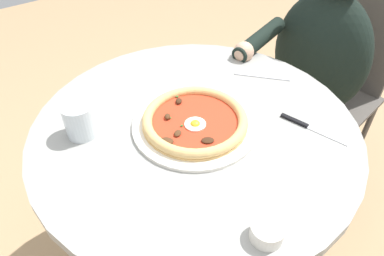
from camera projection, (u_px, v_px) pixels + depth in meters
dining_table at (195, 170)px, 1.10m from camera, size 0.88×0.88×0.76m
pizza_on_plate at (194, 122)px, 0.97m from camera, size 0.34×0.34×0.04m
water_glass at (80, 122)px, 0.94m from camera, size 0.08×0.08×0.09m
steak_knife at (303, 125)px, 0.98m from camera, size 0.07×0.18×0.01m
ramekin_capers at (267, 231)px, 0.72m from camera, size 0.07×0.07×0.04m
fork_utensil at (262, 77)px, 1.16m from camera, size 0.13×0.13×0.00m
diner_person at (308, 97)px, 1.52m from camera, size 0.53×0.41×1.11m
cafe_chair_diner at (329, 76)px, 1.57m from camera, size 0.51×0.51×0.89m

